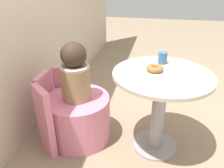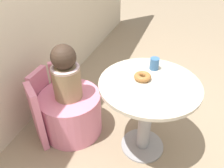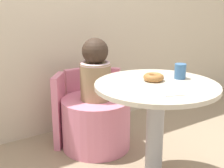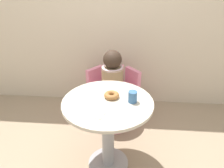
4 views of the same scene
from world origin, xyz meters
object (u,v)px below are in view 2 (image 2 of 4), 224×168
object	(u,v)px
tub_chair	(72,113)
donut	(143,77)
round_table	(147,103)
cup	(154,64)
child_figure	(66,74)

from	to	relation	value
tub_chair	donut	bearing A→B (deg)	-86.03
round_table	tub_chair	xyz separation A→B (m)	(-0.01, 0.66, -0.29)
donut	round_table	bearing A→B (deg)	-114.49
tub_chair	cup	distance (m)	0.86
donut	cup	size ratio (longest dim) A/B	1.33
cup	child_figure	bearing A→B (deg)	107.69
donut	cup	world-z (taller)	cup
child_figure	cup	xyz separation A→B (m)	(0.21, -0.65, 0.10)
tub_chair	cup	world-z (taller)	cup
round_table	donut	xyz separation A→B (m)	(0.03, 0.06, 0.21)
round_table	tub_chair	bearing A→B (deg)	91.31
tub_chair	donut	xyz separation A→B (m)	(0.04, -0.60, 0.50)
child_figure	cup	world-z (taller)	child_figure
round_table	child_figure	size ratio (longest dim) A/B	1.54
tub_chair	child_figure	bearing A→B (deg)	180.00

